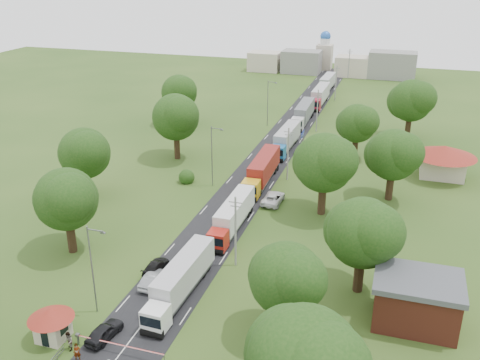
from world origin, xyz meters
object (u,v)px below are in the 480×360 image
at_px(pedestrian_near, 77,353).
at_px(boom_barrier, 107,343).
at_px(info_sign, 302,137).
at_px(car_lane_mid, 153,279).
at_px(guard_booth, 51,320).
at_px(truck_0, 181,280).
at_px(car_lane_front, 104,332).

bearing_deg(pedestrian_near, boom_barrier, 21.82).
xyz_separation_m(boom_barrier, pedestrian_near, (-1.89, -2.00, 0.02)).
relative_size(info_sign, car_lane_mid, 0.90).
xyz_separation_m(guard_booth, pedestrian_near, (3.95, -2.00, -1.25)).
relative_size(info_sign, pedestrian_near, 2.24).
bearing_deg(truck_0, pedestrian_near, -112.60).
xyz_separation_m(guard_booth, truck_0, (9.00, 10.13, -0.05)).
height_order(boom_barrier, car_lane_front, car_lane_front).
height_order(info_sign, car_lane_mid, info_sign).
bearing_deg(car_lane_mid, pedestrian_near, 87.28).
bearing_deg(truck_0, boom_barrier, -107.33).
relative_size(boom_barrier, guard_booth, 2.10).
bearing_deg(boom_barrier, pedestrian_near, -133.39).
height_order(guard_booth, car_lane_mid, guard_booth).
relative_size(boom_barrier, car_lane_mid, 2.04).
bearing_deg(car_lane_mid, guard_booth, 67.76).
bearing_deg(car_lane_mid, boom_barrier, 95.96).
bearing_deg(pedestrian_near, car_lane_mid, 59.89).
distance_m(boom_barrier, car_lane_front, 1.91).
bearing_deg(car_lane_mid, truck_0, 166.94).
bearing_deg(info_sign, car_lane_mid, -98.41).
distance_m(info_sign, car_lane_front, 59.05).
height_order(guard_booth, car_lane_front, guard_booth).
bearing_deg(car_lane_mid, car_lane_front, 89.59).
bearing_deg(pedestrian_near, info_sign, 57.45).
bearing_deg(car_lane_front, car_lane_mid, -85.60).
height_order(guard_booth, pedestrian_near, guard_booth).
xyz_separation_m(boom_barrier, guard_booth, (-5.84, -0.00, 1.27)).
distance_m(info_sign, pedestrian_near, 62.60).
bearing_deg(car_lane_front, pedestrian_near, 85.77).
bearing_deg(info_sign, truck_0, -93.90).
bearing_deg(boom_barrier, info_sign, 83.76).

